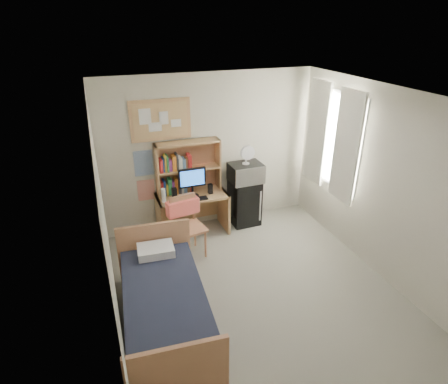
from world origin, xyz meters
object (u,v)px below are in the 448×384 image
object	(u,v)px
speaker_left	(174,194)
desk_fan	(246,155)
bulletin_board	(161,120)
desk_chair	(189,228)
monitor	(192,183)
mini_fridge	(244,202)
desk	(193,214)
speaker_right	(210,189)
microwave	(246,173)
bed	(165,308)

from	to	relation	value
speaker_left	desk_fan	bearing A→B (deg)	3.70
bulletin_board	desk_chair	world-z (taller)	bulletin_board
monitor	mini_fridge	bearing A→B (deg)	6.04
desk	speaker_right	distance (m)	0.54
microwave	speaker_right	bearing A→B (deg)	-173.63
desk_chair	desk_fan	xyz separation A→B (m)	(1.17, 0.64, 0.79)
mini_fridge	desk_fan	bearing A→B (deg)	-90.00
bulletin_board	desk_chair	bearing A→B (deg)	-80.34
speaker_left	monitor	bearing A→B (deg)	0.00
microwave	desk	bearing A→B (deg)	-179.40
microwave	monitor	bearing A→B (deg)	-175.83
bed	speaker_left	distance (m)	2.03
speaker_left	speaker_right	xyz separation A→B (m)	(0.60, 0.00, -0.01)
bulletin_board	mini_fridge	xyz separation A→B (m)	(1.33, -0.24, -1.52)
bulletin_board	speaker_right	xyz separation A→B (m)	(0.67, -0.35, -1.12)
desk	desk_fan	xyz separation A→B (m)	(0.96, 0.03, 0.91)
bulletin_board	microwave	world-z (taller)	bulletin_board
bulletin_board	bed	distance (m)	2.82
mini_fridge	speaker_left	distance (m)	1.33
bed	speaker_right	bearing A→B (deg)	61.97
desk	speaker_left	world-z (taller)	speaker_left
desk	bed	world-z (taller)	desk
bed	desk_chair	bearing A→B (deg)	67.58
monitor	desk_fan	size ratio (longest dim) A/B	1.59
mini_fridge	desk	bearing A→B (deg)	-178.21
desk_chair	speaker_right	xyz separation A→B (m)	(0.52, 0.56, 0.32)
desk	speaker_right	size ratio (longest dim) A/B	6.84
speaker_right	desk_fan	bearing A→B (deg)	7.05
speaker_right	microwave	world-z (taller)	microwave
monitor	desk_fan	bearing A→B (deg)	4.86
bulletin_board	speaker_right	bearing A→B (deg)	-27.52
mini_fridge	speaker_right	world-z (taller)	speaker_right
desk	speaker_left	bearing A→B (deg)	-168.69
mini_fridge	bed	xyz separation A→B (m)	(-1.83, -1.98, -0.14)
speaker_right	desk	bearing A→B (deg)	168.69
desk_fan	bed	bearing A→B (deg)	-134.05
desk_chair	bed	world-z (taller)	desk_chair
mini_fridge	bulletin_board	bearing A→B (deg)	168.56
microwave	desk_chair	bearing A→B (deg)	-152.41
desk_chair	monitor	bearing A→B (deg)	57.33
desk	desk_fan	world-z (taller)	desk_fan
monitor	desk_fan	world-z (taller)	desk_fan
desk	bed	bearing A→B (deg)	-114.60
speaker_left	desk_chair	bearing A→B (deg)	-81.76
desk_chair	monitor	size ratio (longest dim) A/B	2.02
monitor	bed	bearing A→B (deg)	-115.29
speaker_right	speaker_left	bearing A→B (deg)	-180.00
bed	speaker_right	size ratio (longest dim) A/B	11.31
desk_fan	speaker_right	bearing A→B (deg)	-173.63
speaker_right	desk_chair	bearing A→B (deg)	-133.28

